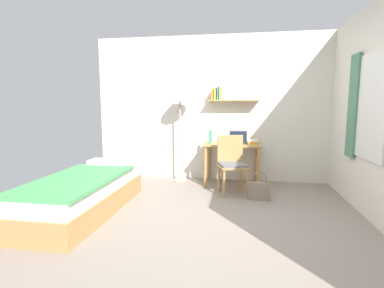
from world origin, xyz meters
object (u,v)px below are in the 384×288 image
Objects in this scene: bed at (83,194)px; handbag at (259,190)px; standing_lamp at (180,100)px; book_stack at (252,142)px; desk_chair at (232,162)px; water_bottle at (211,137)px; laptop at (238,140)px; desk at (232,151)px.

bed is 4.81× the size of handbag.
standing_lamp reaches higher than book_stack.
standing_lamp is (-0.94, 0.56, 0.96)m from desk_chair.
standing_lamp reaches higher than water_bottle.
desk_chair is at bearing 145.90° from handbag.
book_stack is (2.17, 1.65, 0.51)m from bed.
handbag is (0.79, -0.74, -0.69)m from water_bottle.
desk_chair is 2.17× the size of handbag.
standing_lamp reaches higher than laptop.
laptop is (0.08, 0.57, 0.27)m from desk_chair.
bed is 2.42m from handbag.
laptop is (1.02, 0.01, -0.69)m from standing_lamp.
handbag is at bearing -43.13° from water_bottle.
laptop reaches higher than book_stack.
standing_lamp reaches higher than desk_chair.
desk_chair is at bearing -123.25° from book_stack.
desk is at bearing 175.42° from book_stack.
bed is at bearing -142.81° from book_stack.
desk is (1.83, 1.67, 0.34)m from bed.
laptop is at bearing 161.14° from book_stack.
laptop is 1.35× the size of water_bottle.
handbag is at bearing -62.12° from desk.
laptop is at bearing 81.72° from desk_chair.
book_stack is 0.98m from handbag.
book_stack is at bearing -18.86° from laptop.
standing_lamp is at bearing 169.95° from water_bottle.
laptop is at bearing 29.27° from desk.
desk_chair is 1.46m from standing_lamp.
desk_chair is 2.90× the size of laptop.
water_bottle is 0.71m from book_stack.
desk_chair reaches higher than desk.
desk_chair is at bearing 32.04° from bed.
desk is 1.07× the size of desk_chair.
desk_chair reaches higher than bed.
bed is 1.20× the size of standing_lamp.
bed is 2.22× the size of desk_chair.
water_bottle reaches higher than laptop.
standing_lamp is at bearing 62.12° from bed.
bed is at bearing -147.96° from desk_chair.
desk_chair is 0.64m from laptop.
bed is 2.77m from book_stack.
book_stack is at bearing 56.75° from desk_chair.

